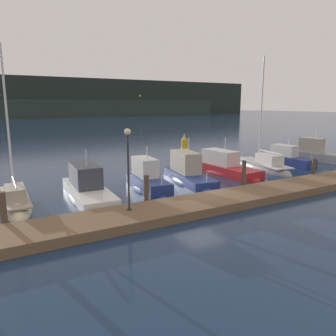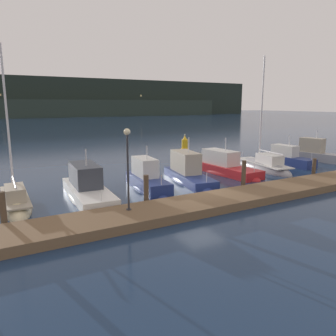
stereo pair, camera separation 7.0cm
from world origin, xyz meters
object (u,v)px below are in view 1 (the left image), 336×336
object	(u,v)px
sailboat_berth_8	(263,168)
motorboat_berth_9	(288,162)
motorboat_berth_7	(225,170)
motorboat_berth_5	(147,184)
rowboat_adrift	(310,148)
motorboat_berth_4	(88,192)
sailboat_berth_3	(16,204)
motorboat_berth_6	(188,176)
motorboat_berth_10	(315,156)
channel_buoy	(184,144)
dock_lamppost	(128,156)

from	to	relation	value
sailboat_berth_8	motorboat_berth_9	xyz separation A→B (m)	(3.38, 0.22, 0.18)
motorboat_berth_7	motorboat_berth_5	bearing A→B (deg)	-169.37
motorboat_berth_7	rowboat_adrift	distance (m)	20.80
motorboat_berth_5	rowboat_adrift	bearing A→B (deg)	16.90
motorboat_berth_4	motorboat_berth_7	size ratio (longest dim) A/B	1.02
sailboat_berth_3	motorboat_berth_5	xyz separation A→B (m)	(7.96, -0.36, 0.25)
motorboat_berth_5	motorboat_berth_7	size ratio (longest dim) A/B	0.77
motorboat_berth_6	motorboat_berth_9	distance (m)	11.54
motorboat_berth_6	motorboat_berth_10	bearing A→B (deg)	4.32
channel_buoy	rowboat_adrift	bearing A→B (deg)	-21.73
sailboat_berth_3	channel_buoy	xyz separation A→B (m)	(20.04, 14.05, 0.60)
dock_lamppost	motorboat_berth_5	bearing A→B (deg)	54.85
sailboat_berth_8	motorboat_berth_6	bearing A→B (deg)	-175.85
motorboat_berth_4	motorboat_berth_5	world-z (taller)	motorboat_berth_4
motorboat_berth_6	dock_lamppost	distance (m)	9.05
motorboat_berth_10	rowboat_adrift	world-z (taller)	motorboat_berth_10
motorboat_berth_5	motorboat_berth_9	xyz separation A→B (m)	(15.09, 1.38, -0.08)
sailboat_berth_3	motorboat_berth_4	distance (m)	3.99
motorboat_berth_7	rowboat_adrift	world-z (taller)	motorboat_berth_7
sailboat_berth_8	sailboat_berth_3	bearing A→B (deg)	-177.68
motorboat_berth_5	rowboat_adrift	world-z (taller)	motorboat_berth_5
motorboat_berth_6	channel_buoy	size ratio (longest dim) A/B	3.57
sailboat_berth_3	motorboat_berth_7	distance (m)	15.72
motorboat_berth_5	motorboat_berth_7	xyz separation A→B (m)	(7.73, 1.45, -0.10)
motorboat_berth_4	dock_lamppost	distance (m)	5.51
motorboat_berth_9	sailboat_berth_8	bearing A→B (deg)	-176.20
sailboat_berth_8	motorboat_berth_9	bearing A→B (deg)	3.80
motorboat_berth_5	motorboat_berth_9	size ratio (longest dim) A/B	1.03
sailboat_berth_8	channel_buoy	bearing A→B (deg)	88.39
sailboat_berth_3	dock_lamppost	bearing A→B (deg)	-47.01
motorboat_berth_9	motorboat_berth_10	world-z (taller)	motorboat_berth_10
channel_buoy	motorboat_berth_4	bearing A→B (deg)	-138.23
dock_lamppost	channel_buoy	bearing A→B (deg)	51.13
motorboat_berth_6	rowboat_adrift	world-z (taller)	motorboat_berth_6
motorboat_berth_5	channel_buoy	world-z (taller)	motorboat_berth_5
sailboat_berth_3	rowboat_adrift	world-z (taller)	sailboat_berth_3
motorboat_berth_5	sailboat_berth_3	bearing A→B (deg)	177.44
sailboat_berth_3	motorboat_berth_5	distance (m)	7.97
channel_buoy	dock_lamppost	xyz separation A→B (m)	(-15.36, -19.06, 2.39)
motorboat_berth_4	motorboat_berth_9	distance (m)	19.12
motorboat_berth_5	motorboat_berth_6	world-z (taller)	motorboat_berth_6
motorboat_berth_6	motorboat_berth_7	bearing A→B (deg)	12.10
channel_buoy	dock_lamppost	size ratio (longest dim) A/B	0.49
sailboat_berth_8	channel_buoy	world-z (taller)	sailboat_berth_8
motorboat_berth_6	dock_lamppost	world-z (taller)	dock_lamppost
channel_buoy	dock_lamppost	distance (m)	24.60
sailboat_berth_3	motorboat_berth_7	size ratio (longest dim) A/B	1.29
rowboat_adrift	motorboat_berth_6	bearing A→B (deg)	-161.94
motorboat_berth_9	motorboat_berth_4	bearing A→B (deg)	-176.04
sailboat_berth_3	motorboat_berth_7	xyz separation A→B (m)	(15.68, 1.10, 0.16)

